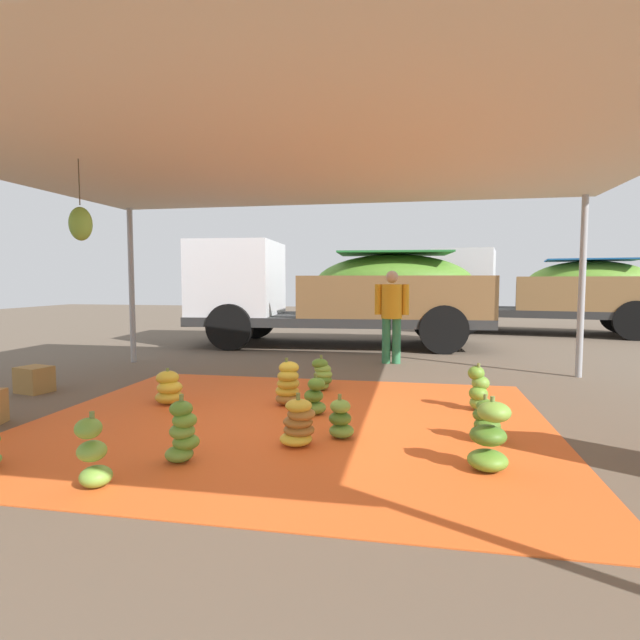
{
  "coord_description": "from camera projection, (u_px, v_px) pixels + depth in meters",
  "views": [
    {
      "loc": [
        1.32,
        -5.14,
        1.51
      ],
      "look_at": [
        -0.04,
        1.91,
        0.94
      ],
      "focal_mm": 28.52,
      "sensor_mm": 36.0,
      "label": 1
    }
  ],
  "objects": [
    {
      "name": "ground_plane",
      "position": [
        335.0,
        372.0,
        8.34
      ],
      "size": [
        40.0,
        40.0,
        0.0
      ],
      "primitive_type": "plane",
      "color": "brown"
    },
    {
      "name": "tarp_orange",
      "position": [
        290.0,
        422.0,
        5.4
      ],
      "size": [
        5.4,
        4.63,
        0.01
      ],
      "primitive_type": "cube",
      "color": "#E05B23",
      "rests_on": "ground"
    },
    {
      "name": "tent_canopy",
      "position": [
        285.0,
        154.0,
        5.1
      ],
      "size": [
        8.0,
        7.0,
        2.86
      ],
      "color": "#9EA0A5",
      "rests_on": "ground"
    },
    {
      "name": "banana_bunch_0",
      "position": [
        169.0,
        389.0,
        6.16
      ],
      "size": [
        0.45,
        0.45,
        0.44
      ],
      "color": "gold",
      "rests_on": "tarp_orange"
    },
    {
      "name": "banana_bunch_1",
      "position": [
        93.0,
        455.0,
        3.68
      ],
      "size": [
        0.29,
        0.27,
        0.56
      ],
      "color": "#75A83D",
      "rests_on": "tarp_orange"
    },
    {
      "name": "banana_bunch_2",
      "position": [
        490.0,
        439.0,
        4.0
      ],
      "size": [
        0.4,
        0.4,
        0.59
      ],
      "color": "#60932D",
      "rests_on": "tarp_orange"
    },
    {
      "name": "banana_bunch_3",
      "position": [
        183.0,
        433.0,
        4.19
      ],
      "size": [
        0.33,
        0.33,
        0.56
      ],
      "color": "#6B9E38",
      "rests_on": "tarp_orange"
    },
    {
      "name": "banana_bunch_5",
      "position": [
        341.0,
        420.0,
        4.83
      ],
      "size": [
        0.33,
        0.33,
        0.42
      ],
      "color": "#6B9E38",
      "rests_on": "tarp_orange"
    },
    {
      "name": "banana_bunch_6",
      "position": [
        486.0,
        421.0,
        4.73
      ],
      "size": [
        0.32,
        0.35,
        0.44
      ],
      "color": "#6B9E38",
      "rests_on": "tarp_orange"
    },
    {
      "name": "banana_bunch_7",
      "position": [
        288.0,
        385.0,
        6.08
      ],
      "size": [
        0.39,
        0.39,
        0.57
      ],
      "color": "#996628",
      "rests_on": "tarp_orange"
    },
    {
      "name": "banana_bunch_8",
      "position": [
        298.0,
        424.0,
        4.61
      ],
      "size": [
        0.4,
        0.41,
        0.48
      ],
      "color": "gold",
      "rests_on": "tarp_orange"
    },
    {
      "name": "banana_bunch_9",
      "position": [
        315.0,
        397.0,
        5.66
      ],
      "size": [
        0.33,
        0.33,
        0.47
      ],
      "color": "#6B9E38",
      "rests_on": "tarp_orange"
    },
    {
      "name": "banana_bunch_10",
      "position": [
        321.0,
        375.0,
        6.92
      ],
      "size": [
        0.37,
        0.37,
        0.48
      ],
      "color": "#75A83D",
      "rests_on": "tarp_orange"
    },
    {
      "name": "banana_bunch_11",
      "position": [
        479.0,
        390.0,
        5.86
      ],
      "size": [
        0.32,
        0.32,
        0.54
      ],
      "color": "#6B9E38",
      "rests_on": "tarp_orange"
    },
    {
      "name": "cargo_truck_main",
      "position": [
        334.0,
        290.0,
        11.73
      ],
      "size": [
        6.79,
        2.93,
        2.4
      ],
      "color": "#2D2D2D",
      "rests_on": "ground"
    },
    {
      "name": "cargo_truck_far",
      "position": [
        539.0,
        289.0,
        14.32
      ],
      "size": [
        6.33,
        3.21,
        2.4
      ],
      "color": "#2D2D2D",
      "rests_on": "ground"
    },
    {
      "name": "worker_0",
      "position": [
        392.0,
        310.0,
        9.14
      ],
      "size": [
        0.61,
        0.37,
        1.68
      ],
      "color": "#337A4C",
      "rests_on": "ground"
    },
    {
      "name": "crate_1",
      "position": [
        34.0,
        379.0,
        6.83
      ],
      "size": [
        0.47,
        0.43,
        0.35
      ],
      "primitive_type": "cube",
      "rotation": [
        0.0,
        0.0,
        -0.24
      ],
      "color": "olive",
      "rests_on": "ground"
    }
  ]
}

